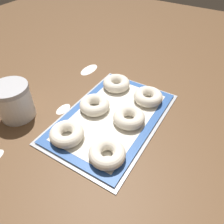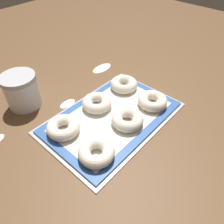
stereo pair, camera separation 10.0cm
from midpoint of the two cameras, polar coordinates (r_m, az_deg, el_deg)
name	(u,v)px [view 2 (the right image)]	position (r m, az deg, el deg)	size (l,w,h in m)	color
ground_plane	(109,119)	(0.77, 2.77, -2.07)	(2.80, 2.80, 0.00)	brown
baking_tray	(112,117)	(0.77, 3.68, -1.64)	(0.48, 0.32, 0.01)	#B2B5BA
baking_mat	(112,116)	(0.77, 3.69, -1.35)	(0.46, 0.29, 0.00)	#2D569E
bagel_front_left	(96,152)	(0.64, 0.39, -10.79)	(0.11, 0.11, 0.04)	silver
bagel_front_center	(127,119)	(0.74, 7.94, -2.19)	(0.11, 0.11, 0.04)	silver
bagel_front_right	(152,101)	(0.82, 13.97, 2.61)	(0.11, 0.11, 0.04)	silver
bagel_back_left	(63,127)	(0.71, -8.78, -4.28)	(0.11, 0.11, 0.04)	silver
bagel_back_center	(97,103)	(0.79, -0.39, 2.18)	(0.11, 0.11, 0.04)	silver
bagel_back_right	(124,84)	(0.89, 6.34, 7.05)	(0.11, 0.11, 0.04)	silver
flour_canister	(22,91)	(0.84, -19.45, 5.06)	(0.12, 0.12, 0.13)	white
flour_patch_far	(68,103)	(0.84, -8.27, 2.04)	(0.07, 0.04, 0.00)	white
flour_patch_side	(102,68)	(1.04, 0.11, 11.32)	(0.11, 0.05, 0.00)	white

